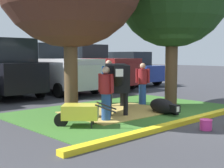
# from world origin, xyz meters

# --- Properties ---
(ground_plane) EXTENTS (80.00, 80.00, 0.00)m
(ground_plane) POSITION_xyz_m (0.00, 0.00, 0.00)
(ground_plane) COLOR #38383D
(grass_island) EXTENTS (7.15, 4.61, 0.02)m
(grass_island) POSITION_xyz_m (-0.43, 2.00, 0.01)
(grass_island) COLOR #386B28
(grass_island) RESTS_ON ground
(curb_yellow) EXTENTS (8.35, 0.24, 0.12)m
(curb_yellow) POSITION_xyz_m (-0.43, -0.46, 0.06)
(curb_yellow) COLOR yellow
(curb_yellow) RESTS_ON ground
(hay_bedding) EXTENTS (3.30, 2.53, 0.04)m
(hay_bedding) POSITION_xyz_m (-0.80, 1.91, 0.03)
(hay_bedding) COLOR tan
(hay_bedding) RESTS_ON ground
(cow_holstein) EXTENTS (2.37, 2.59, 1.58)m
(cow_holstein) POSITION_xyz_m (-0.77, 2.03, 1.12)
(cow_holstein) COLOR black
(cow_holstein) RESTS_ON ground
(calf_lying) EXTENTS (0.74, 1.33, 0.48)m
(calf_lying) POSITION_xyz_m (0.06, 0.80, 0.24)
(calf_lying) COLOR black
(calf_lying) RESTS_ON ground
(person_handler) EXTENTS (0.34, 0.48, 1.54)m
(person_handler) POSITION_xyz_m (0.87, 2.36, 0.82)
(person_handler) COLOR #23478C
(person_handler) RESTS_ON ground
(person_visitor_near) EXTENTS (0.34, 0.53, 1.52)m
(person_visitor_near) POSITION_xyz_m (-1.96, 1.22, 0.81)
(person_visitor_near) COLOR #23478C
(person_visitor_near) RESTS_ON ground
(person_visitor_far) EXTENTS (0.48, 0.34, 1.64)m
(person_visitor_far) POSITION_xyz_m (0.18, 3.43, 0.88)
(person_visitor_far) COLOR slate
(person_visitor_far) RESTS_ON ground
(wheelbarrow) EXTENTS (1.35, 1.35, 0.63)m
(wheelbarrow) POSITION_xyz_m (-2.91, 1.17, 0.39)
(wheelbarrow) COLOR gold
(wheelbarrow) RESTS_ON ground
(bucket_pink) EXTENTS (0.32, 0.32, 0.26)m
(bucket_pink) POSITION_xyz_m (-0.83, -1.20, 0.14)
(bucket_pink) COLOR #EA3893
(bucket_pink) RESTS_ON ground
(suv_black) EXTENTS (2.21, 4.64, 2.52)m
(suv_black) POSITION_xyz_m (-1.79, 8.13, 1.27)
(suv_black) COLOR black
(suv_black) RESTS_ON ground
(pickup_truck_black) EXTENTS (2.32, 5.45, 2.42)m
(pickup_truck_black) POSITION_xyz_m (0.79, 7.95, 1.11)
(pickup_truck_black) COLOR silver
(pickup_truck_black) RESTS_ON ground
(pickup_truck_maroon) EXTENTS (2.32, 5.45, 2.42)m
(pickup_truck_maroon) POSITION_xyz_m (3.52, 8.16, 1.11)
(pickup_truck_maroon) COLOR maroon
(pickup_truck_maroon) RESTS_ON ground
(sedan_blue) EXTENTS (2.10, 4.44, 2.02)m
(sedan_blue) POSITION_xyz_m (6.24, 8.09, 0.98)
(sedan_blue) COLOR navy
(sedan_blue) RESTS_ON ground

